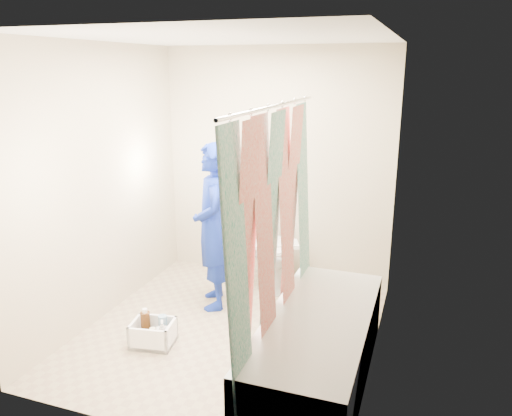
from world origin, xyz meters
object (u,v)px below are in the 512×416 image
(bathtub, at_px, (317,347))
(plumber, at_px, (213,227))
(cleaning_caddy, at_px, (154,334))
(toilet, at_px, (273,246))

(bathtub, bearing_deg, plumber, 143.93)
(bathtub, xyz_separation_m, cleaning_caddy, (-1.35, 0.02, -0.17))
(bathtub, relative_size, cleaning_caddy, 4.67)
(toilet, xyz_separation_m, cleaning_caddy, (-0.54, -1.48, -0.31))
(toilet, distance_m, cleaning_caddy, 1.61)
(toilet, relative_size, cleaning_caddy, 2.15)
(toilet, relative_size, plumber, 0.52)
(toilet, bearing_deg, bathtub, -83.68)
(bathtub, bearing_deg, cleaning_caddy, 178.99)
(bathtub, distance_m, plumber, 1.55)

